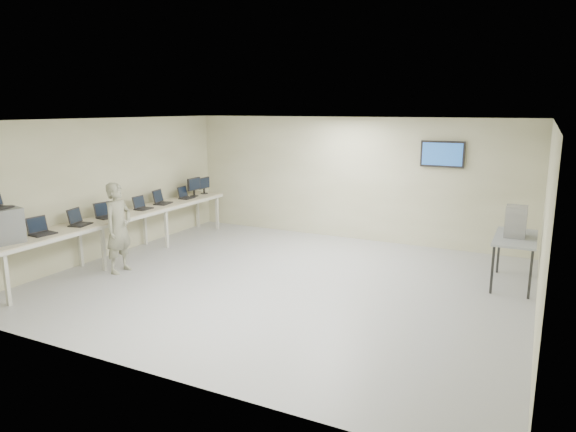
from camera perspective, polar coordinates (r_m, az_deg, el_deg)
The scene contains 14 objects.
room at distance 8.74m, azimuth -0.22°, elevation 1.48°, with size 8.01×7.01×2.81m.
workbench at distance 10.90m, azimuth -17.64°, elevation -0.13°, with size 0.76×6.00×0.90m.
equipment_box at distance 9.25m, azimuth -29.19°, elevation -0.96°, with size 0.46×0.53×0.55m, color slate.
laptop_0 at distance 9.62m, azimuth -25.81°, elevation -1.40°, with size 0.35×0.41×0.30m.
laptop_1 at distance 10.12m, azimuth -22.30°, elevation -0.49°, with size 0.39×0.43×0.30m.
laptop_2 at distance 10.60m, azimuth -19.59°, elevation 0.24°, with size 0.38×0.42×0.30m.
laptop_3 at distance 11.26m, azimuth -15.96°, elevation 1.10°, with size 0.29×0.36×0.28m.
laptop_4 at distance 11.78m, azimuth -13.94°, elevation 1.72°, with size 0.39×0.44×0.31m.
laptop_5 at distance 12.37m, azimuth -11.36°, elevation 2.27°, with size 0.31×0.37×0.28m.
monitor_near at distance 12.60m, azimuth -10.41°, elevation 3.39°, with size 0.20×0.45×0.45m.
monitor_far at distance 12.93m, azimuth -9.32°, elevation 3.54°, with size 0.18×0.41×0.41m.
soldier at distance 9.92m, azimuth -18.31°, elevation -1.26°, with size 0.61×0.40×1.68m, color #747B5D.
side_table at distance 9.54m, azimuth 23.95°, elevation -2.54°, with size 0.67×1.43×0.86m.
storage_bins at distance 9.46m, azimuth 24.00°, elevation -0.55°, with size 0.33×0.37×0.53m.
Camera 1 is at (3.89, -7.63, 2.99)m, focal length 32.00 mm.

